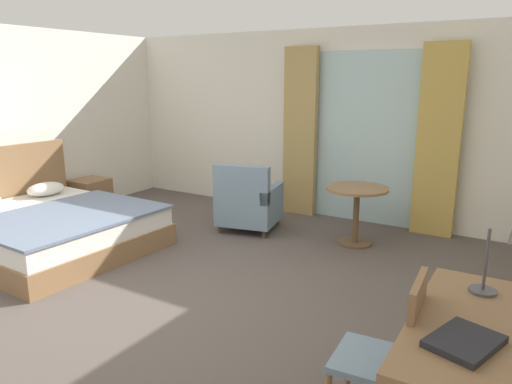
# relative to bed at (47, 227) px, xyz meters

# --- Properties ---
(ground) EXTENTS (6.77, 7.19, 0.10)m
(ground) POSITION_rel_bed_xyz_m (1.92, -0.33, -0.31)
(ground) COLOR #564C47
(wall_back) EXTENTS (6.37, 0.12, 2.56)m
(wall_back) POSITION_rel_bed_xyz_m (1.92, 3.00, 1.02)
(wall_back) COLOR white
(wall_back) RESTS_ON ground
(balcony_glass_door) EXTENTS (1.41, 0.02, 2.25)m
(balcony_glass_door) POSITION_rel_bed_xyz_m (2.73, 2.92, 0.87)
(balcony_glass_door) COLOR silver
(balcony_glass_door) RESTS_ON ground
(curtain_panel_left) EXTENTS (0.48, 0.10, 2.33)m
(curtain_panel_left) POSITION_rel_bed_xyz_m (1.80, 2.82, 0.90)
(curtain_panel_left) COLOR tan
(curtain_panel_left) RESTS_ON ground
(curtain_panel_right) EXTENTS (0.50, 0.10, 2.33)m
(curtain_panel_right) POSITION_rel_bed_xyz_m (3.65, 2.82, 0.90)
(curtain_panel_right) COLOR tan
(curtain_panel_right) RESTS_ON ground
(bed) EXTENTS (2.21, 1.96, 1.09)m
(bed) POSITION_rel_bed_xyz_m (0.00, 0.00, 0.00)
(bed) COLOR olive
(bed) RESTS_ON ground
(nightstand) EXTENTS (0.45, 0.49, 0.48)m
(nightstand) POSITION_rel_bed_xyz_m (-0.85, 1.33, -0.02)
(nightstand) COLOR olive
(nightstand) RESTS_ON ground
(writing_desk) EXTENTS (0.59, 1.27, 0.77)m
(writing_desk) POSITION_rel_bed_xyz_m (4.57, -0.89, 0.42)
(writing_desk) COLOR olive
(writing_desk) RESTS_ON ground
(desk_chair) EXTENTS (0.45, 0.44, 0.94)m
(desk_chair) POSITION_rel_bed_xyz_m (4.19, -0.90, 0.25)
(desk_chair) COLOR gray
(desk_chair) RESTS_ON ground
(desk_lamp) EXTENTS (0.28, 0.25, 0.48)m
(desk_lamp) POSITION_rel_bed_xyz_m (4.65, -0.57, 0.83)
(desk_lamp) COLOR #4C4C51
(desk_lamp) RESTS_ON writing_desk
(closed_book) EXTENTS (0.33, 0.39, 0.03)m
(closed_book) POSITION_rel_bed_xyz_m (4.55, -1.12, 0.53)
(closed_book) COLOR #232328
(closed_book) RESTS_ON writing_desk
(armchair_by_window) EXTENTS (0.84, 0.84, 0.88)m
(armchair_by_window) POSITION_rel_bed_xyz_m (1.60, 1.77, 0.09)
(armchair_by_window) COLOR gray
(armchair_by_window) RESTS_ON ground
(round_cafe_table) EXTENTS (0.72, 0.72, 0.69)m
(round_cafe_table) POSITION_rel_bed_xyz_m (2.96, 1.98, 0.25)
(round_cafe_table) COLOR olive
(round_cafe_table) RESTS_ON ground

